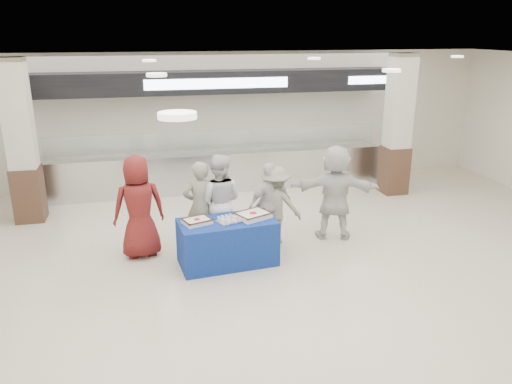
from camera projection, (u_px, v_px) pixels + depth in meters
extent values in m
plane|color=beige|center=(277.00, 300.00, 7.12)|extent=(14.00, 14.00, 0.00)
cube|color=silver|center=(217.00, 171.00, 11.98)|extent=(8.00, 0.80, 0.90)
cube|color=silver|center=(217.00, 152.00, 11.84)|extent=(8.00, 0.85, 0.04)
cube|color=white|center=(219.00, 141.00, 11.46)|extent=(7.60, 0.02, 0.50)
cube|color=black|center=(215.00, 82.00, 11.33)|extent=(8.40, 0.70, 0.50)
cube|color=white|center=(218.00, 83.00, 11.00)|extent=(3.20, 0.03, 0.22)
cube|color=white|center=(376.00, 80.00, 11.82)|extent=(1.40, 0.03, 0.18)
cube|color=#3C261B|center=(29.00, 194.00, 9.97)|extent=(0.55, 0.55, 1.10)
cube|color=beige|center=(17.00, 114.00, 9.48)|extent=(0.50, 0.50, 2.10)
cube|color=#3C261B|center=(394.00, 170.00, 11.70)|extent=(0.55, 0.55, 1.10)
cube|color=beige|center=(400.00, 101.00, 11.21)|extent=(0.50, 0.50, 2.10)
cube|color=navy|center=(227.00, 242.00, 8.13)|extent=(1.62, 0.93, 0.75)
cube|color=silver|center=(197.00, 221.00, 7.89)|extent=(0.50, 0.44, 0.06)
cube|color=#462014|center=(197.00, 219.00, 7.88)|extent=(0.50, 0.44, 0.02)
cylinder|color=#B3191B|center=(197.00, 219.00, 7.88)|extent=(0.12, 0.12, 0.01)
cube|color=silver|center=(253.00, 215.00, 8.13)|extent=(0.63, 0.57, 0.08)
cube|color=#462014|center=(253.00, 212.00, 8.12)|extent=(0.63, 0.57, 0.02)
cylinder|color=#B3191B|center=(253.00, 213.00, 8.12)|extent=(0.15, 0.15, 0.01)
cube|color=#B9B9BE|center=(229.00, 221.00, 7.98)|extent=(0.44, 0.39, 0.01)
imported|color=maroon|center=(139.00, 207.00, 8.27)|extent=(0.93, 0.68, 1.75)
imported|color=slate|center=(200.00, 207.00, 8.52)|extent=(0.62, 0.44, 1.59)
imported|color=silver|center=(219.00, 201.00, 8.64)|extent=(0.99, 0.88, 1.68)
imported|color=silver|center=(270.00, 204.00, 8.80)|extent=(0.95, 0.65, 1.49)
imported|color=slate|center=(275.00, 205.00, 8.83)|extent=(1.05, 0.83, 1.42)
imported|color=silver|center=(335.00, 192.00, 9.02)|extent=(1.71, 0.98, 1.75)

